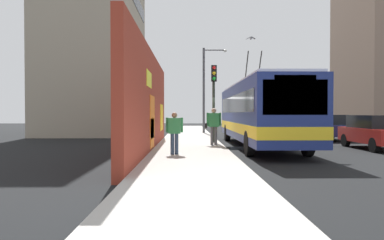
{
  "coord_description": "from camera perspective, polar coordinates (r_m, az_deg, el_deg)",
  "views": [
    {
      "loc": [
        -19.24,
        1.73,
        1.67
      ],
      "look_at": [
        0.68,
        1.47,
        1.29
      ],
      "focal_mm": 33.3,
      "sensor_mm": 36.0,
      "label": 1
    }
  ],
  "objects": [
    {
      "name": "graffiti_wall",
      "position": [
        15.5,
        -6.76,
        2.75
      ],
      "size": [
        14.31,
        0.32,
        4.26
      ],
      "color": "maroon",
      "rests_on": "ground_plane"
    },
    {
      "name": "parked_car_red",
      "position": [
        18.55,
        27.32,
        -1.62
      ],
      "size": [
        4.17,
        1.8,
        1.58
      ],
      "color": "#B21E19",
      "rests_on": "ground_plane"
    },
    {
      "name": "parked_car_silver",
      "position": [
        28.77,
        16.91,
        -0.64
      ],
      "size": [
        4.2,
        1.74,
        1.58
      ],
      "color": "#B7B7BC",
      "rests_on": "ground_plane"
    },
    {
      "name": "ground_plane",
      "position": [
        19.39,
        4.37,
        -3.86
      ],
      "size": [
        80.0,
        80.0,
        0.0
      ],
      "primitive_type": "plane",
      "color": "black"
    },
    {
      "name": "parked_car_navy",
      "position": [
        23.72,
        20.84,
        -1.01
      ],
      "size": [
        4.05,
        1.85,
        1.58
      ],
      "color": "navy",
      "rests_on": "ground_plane"
    },
    {
      "name": "pedestrian_at_curb",
      "position": [
        17.04,
        3.48,
        -0.51
      ],
      "size": [
        0.24,
        0.77,
        1.77
      ],
      "color": "#595960",
      "rests_on": "sidewalk_slab"
    },
    {
      "name": "street_lamp",
      "position": [
        27.86,
        2.34,
        5.78
      ],
      "size": [
        0.44,
        1.89,
        6.59
      ],
      "color": "#4C4C51",
      "rests_on": "sidewalk_slab"
    },
    {
      "name": "flying_pigeons",
      "position": [
        20.96,
        10.94,
        16.88
      ],
      "size": [
        2.16,
        1.27,
        2.91
      ],
      "color": "#47474C"
    },
    {
      "name": "building_far_right",
      "position": [
        39.15,
        28.4,
        10.79
      ],
      "size": [
        9.17,
        6.69,
        16.72
      ],
      "color": "gray",
      "rests_on": "ground_plane"
    },
    {
      "name": "curbside_puddle",
      "position": [
        17.11,
        7.09,
        -4.52
      ],
      "size": [
        1.71,
        1.71,
        0.0
      ],
      "primitive_type": "cylinder",
      "color": "black",
      "rests_on": "ground_plane"
    },
    {
      "name": "sidewalk_slab",
      "position": [
        19.31,
        -0.37,
        -3.65
      ],
      "size": [
        48.0,
        3.2,
        0.15
      ],
      "primitive_type": "cube",
      "color": "#ADA8A0",
      "rests_on": "ground_plane"
    },
    {
      "name": "pedestrian_near_wall",
      "position": [
        13.19,
        -2.83,
        -1.61
      ],
      "size": [
        0.22,
        0.64,
        1.55
      ],
      "color": "#2D3F59",
      "rests_on": "sidewalk_slab"
    },
    {
      "name": "traffic_light",
      "position": [
        18.62,
        3.51,
        4.78
      ],
      "size": [
        0.49,
        0.28,
        4.04
      ],
      "color": "#2D382D",
      "rests_on": "sidewalk_slab"
    },
    {
      "name": "city_bus",
      "position": [
        17.8,
        10.69,
        1.36
      ],
      "size": [
        11.76,
        2.55,
        4.94
      ],
      "color": "navy",
      "rests_on": "ground_plane"
    },
    {
      "name": "building_far_left",
      "position": [
        31.19,
        -15.12,
        15.24
      ],
      "size": [
        11.1,
        6.68,
        18.64
      ],
      "color": "#9E937F",
      "rests_on": "ground_plane"
    }
  ]
}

